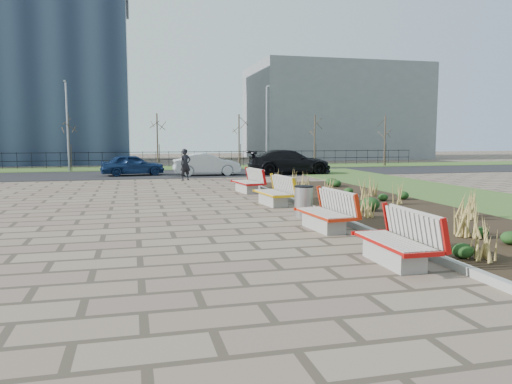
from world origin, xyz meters
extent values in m
plane|color=#71614D|center=(0.00, 0.00, 0.00)|extent=(120.00, 120.00, 0.00)
cube|color=black|center=(6.25, 5.00, 0.05)|extent=(4.50, 18.00, 0.10)
cube|color=gray|center=(3.92, 5.00, 0.07)|extent=(0.16, 18.00, 0.15)
cube|color=#33511E|center=(11.00, 5.00, 0.02)|extent=(5.00, 38.00, 0.04)
cube|color=#33511E|center=(0.00, 28.00, 0.02)|extent=(80.00, 5.00, 0.04)
cube|color=black|center=(0.00, 22.00, 0.01)|extent=(80.00, 7.00, 0.02)
cylinder|color=#B2B2B7|center=(3.24, 4.02, 0.46)|extent=(0.56, 0.56, 0.91)
imported|color=black|center=(1.05, 17.36, 0.87)|extent=(0.74, 0.61, 1.73)
imported|color=#122650|center=(-1.77, 21.33, 0.67)|extent=(3.98, 2.02, 1.30)
imported|color=#ACAFB4|center=(2.66, 20.29, 0.69)|extent=(4.09, 1.45, 1.34)
imported|color=black|center=(7.91, 20.11, 0.79)|extent=(5.40, 2.41, 1.54)
cube|color=slate|center=(20.00, 42.00, 5.00)|extent=(18.00, 12.00, 10.00)
camera|label=1|loc=(-1.75, -10.15, 2.42)|focal=35.00mm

